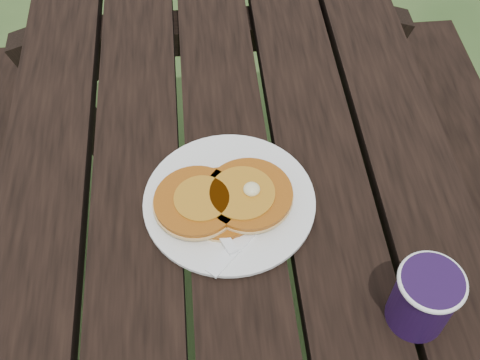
{
  "coord_description": "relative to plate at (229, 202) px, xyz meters",
  "views": [
    {
      "loc": [
        -0.04,
        -0.41,
        1.52
      ],
      "look_at": [
        0.01,
        0.13,
        0.8
      ],
      "focal_mm": 45.0,
      "sensor_mm": 36.0,
      "label": 1
    }
  ],
  "objects": [
    {
      "name": "plate",
      "position": [
        0.0,
        0.0,
        0.0
      ],
      "size": [
        0.26,
        0.26,
        0.01
      ],
      "primitive_type": "cylinder",
      "rotation": [
        0.0,
        0.0,
        0.01
      ],
      "color": "white",
      "rests_on": "picnic_table"
    },
    {
      "name": "pancake_stack",
      "position": [
        -0.01,
        -0.01,
        0.02
      ],
      "size": [
        0.21,
        0.14,
        0.04
      ],
      "rotation": [
        0.0,
        0.0,
        0.35
      ],
      "color": "#AE5A13",
      "rests_on": "plate"
    },
    {
      "name": "knife",
      "position": [
        0.03,
        -0.06,
        0.01
      ],
      "size": [
        0.14,
        0.14,
        0.0
      ],
      "primitive_type": "cube",
      "rotation": [
        0.0,
        0.0,
        -0.77
      ],
      "color": "white",
      "rests_on": "plate"
    },
    {
      "name": "fork",
      "position": [
        -0.02,
        -0.05,
        0.01
      ],
      "size": [
        0.1,
        0.16,
        0.01
      ],
      "primitive_type": null,
      "rotation": [
        0.0,
        0.0,
        0.42
      ],
      "color": "white",
      "rests_on": "plate"
    },
    {
      "name": "coffee_cup",
      "position": [
        0.24,
        -0.21,
        0.05
      ],
      "size": [
        0.09,
        0.09,
        0.1
      ],
      "rotation": [
        0.0,
        0.0,
        0.31
      ],
      "color": "#200E36",
      "rests_on": "picnic_table"
    }
  ]
}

